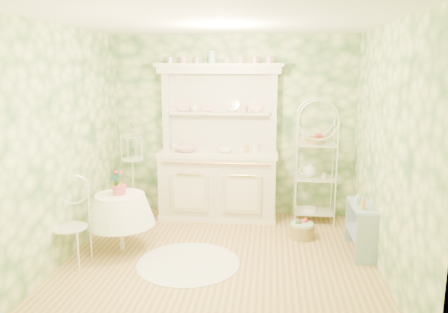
# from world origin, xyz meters

# --- Properties ---
(floor) EXTENTS (3.60, 3.60, 0.00)m
(floor) POSITION_xyz_m (0.00, 0.00, 0.00)
(floor) COLOR tan
(floor) RESTS_ON ground
(ceiling) EXTENTS (3.60, 3.60, 0.00)m
(ceiling) POSITION_xyz_m (0.00, 0.00, 2.70)
(ceiling) COLOR white
(ceiling) RESTS_ON floor
(wall_left) EXTENTS (3.60, 3.60, 0.00)m
(wall_left) POSITION_xyz_m (-1.80, 0.00, 1.35)
(wall_left) COLOR #F4F6B0
(wall_left) RESTS_ON floor
(wall_right) EXTENTS (3.60, 3.60, 0.00)m
(wall_right) POSITION_xyz_m (1.80, 0.00, 1.35)
(wall_right) COLOR #F4F6B0
(wall_right) RESTS_ON floor
(wall_back) EXTENTS (3.60, 3.60, 0.00)m
(wall_back) POSITION_xyz_m (0.00, 1.80, 1.35)
(wall_back) COLOR #F4F6B0
(wall_back) RESTS_ON floor
(wall_front) EXTENTS (3.60, 3.60, 0.00)m
(wall_front) POSITION_xyz_m (0.00, -1.80, 1.35)
(wall_front) COLOR #F4F6B0
(wall_front) RESTS_ON floor
(kitchen_dresser) EXTENTS (1.87, 0.61, 2.29)m
(kitchen_dresser) POSITION_xyz_m (-0.20, 1.52, 1.15)
(kitchen_dresser) COLOR silver
(kitchen_dresser) RESTS_ON floor
(bakers_rack) EXTENTS (0.53, 0.38, 1.67)m
(bakers_rack) POSITION_xyz_m (1.22, 1.51, 0.84)
(bakers_rack) COLOR white
(bakers_rack) RESTS_ON floor
(side_shelf) EXTENTS (0.27, 0.67, 0.57)m
(side_shelf) POSITION_xyz_m (1.68, 0.42, 0.29)
(side_shelf) COLOR #97AFC1
(side_shelf) RESTS_ON floor
(round_table) EXTENTS (0.72, 0.72, 0.70)m
(round_table) POSITION_xyz_m (-1.24, 0.19, 0.35)
(round_table) COLOR white
(round_table) RESTS_ON floor
(cafe_chair) EXTENTS (0.48, 0.48, 0.80)m
(cafe_chair) POSITION_xyz_m (-1.68, -0.28, 0.40)
(cafe_chair) COLOR white
(cafe_chair) RESTS_ON floor
(birdcage_stand) EXTENTS (0.36, 0.36, 1.50)m
(birdcage_stand) POSITION_xyz_m (-1.45, 1.34, 0.75)
(birdcage_stand) COLOR white
(birdcage_stand) RESTS_ON floor
(floor_basket) EXTENTS (0.39, 0.39, 0.22)m
(floor_basket) POSITION_xyz_m (1.01, 0.83, 0.11)
(floor_basket) COLOR #A48851
(floor_basket) RESTS_ON floor
(lace_rug) EXTENTS (1.30, 1.30, 0.01)m
(lace_rug) POSITION_xyz_m (-0.35, -0.11, 0.00)
(lace_rug) COLOR white
(lace_rug) RESTS_ON floor
(bowl_floral) EXTENTS (0.41, 0.41, 0.08)m
(bowl_floral) POSITION_xyz_m (-0.66, 1.47, 1.02)
(bowl_floral) COLOR white
(bowl_floral) RESTS_ON kitchen_dresser
(bowl_white) EXTENTS (0.28, 0.28, 0.07)m
(bowl_white) POSITION_xyz_m (-0.09, 1.48, 1.02)
(bowl_white) COLOR white
(bowl_white) RESTS_ON kitchen_dresser
(cup_left) EXTENTS (0.14, 0.14, 0.09)m
(cup_left) POSITION_xyz_m (-0.57, 1.68, 1.61)
(cup_left) COLOR white
(cup_left) RESTS_ON kitchen_dresser
(cup_right) EXTENTS (0.11, 0.11, 0.10)m
(cup_right) POSITION_xyz_m (0.16, 1.68, 1.61)
(cup_right) COLOR white
(cup_right) RESTS_ON kitchen_dresser
(potted_geranium) EXTENTS (0.19, 0.17, 0.31)m
(potted_geranium) POSITION_xyz_m (-1.26, 0.16, 0.85)
(potted_geranium) COLOR #3F7238
(potted_geranium) RESTS_ON round_table
(bottle_amber) EXTENTS (0.08, 0.08, 0.17)m
(bottle_amber) POSITION_xyz_m (1.65, 0.24, 0.68)
(bottle_amber) COLOR gold
(bottle_amber) RESTS_ON side_shelf
(bottle_blue) EXTENTS (0.05, 0.05, 0.10)m
(bottle_blue) POSITION_xyz_m (1.62, 0.43, 0.65)
(bottle_blue) COLOR #9AC7DB
(bottle_blue) RESTS_ON side_shelf
(bottle_glass) EXTENTS (0.07, 0.07, 0.10)m
(bottle_glass) POSITION_xyz_m (1.66, 0.59, 0.65)
(bottle_glass) COLOR silver
(bottle_glass) RESTS_ON side_shelf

